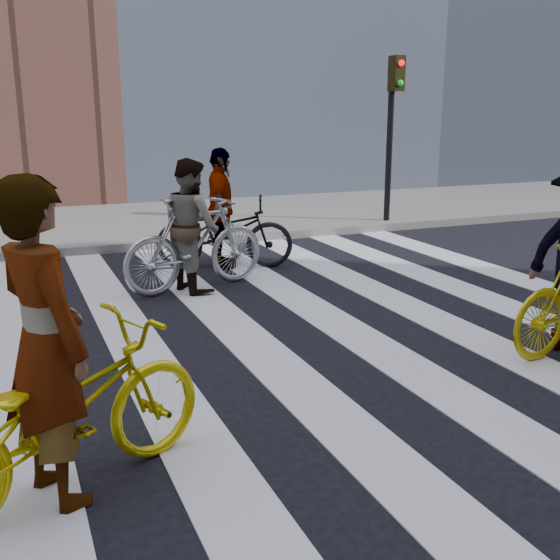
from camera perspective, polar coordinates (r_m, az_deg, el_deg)
ground at (r=6.92m, az=1.80°, el=-4.93°), size 100.00×100.00×0.00m
sidewalk_far at (r=13.88m, az=-11.27°, el=4.98°), size 100.00×5.00×0.15m
zebra_crosswalk at (r=6.92m, az=1.80°, el=-4.88°), size 8.25×10.00×0.01m
traffic_signal at (r=13.32m, az=9.80°, el=14.19°), size 0.22×0.42×3.33m
bike_yellow_left at (r=4.23m, az=-18.55°, el=-11.09°), size 2.12×1.46×1.06m
bike_silver_mid at (r=8.65m, az=-7.38°, el=3.17°), size 2.14×1.07×1.24m
bike_dark_rear at (r=9.88m, az=-4.87°, el=4.16°), size 2.17×1.40×1.08m
rider_left at (r=4.05m, az=-19.77°, el=-5.28°), size 0.72×0.85×1.98m
rider_mid at (r=8.60m, az=-7.76°, el=4.75°), size 0.84×0.98×1.73m
rider_rear at (r=9.81m, az=-5.20°, el=6.19°), size 0.79×1.14×1.79m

